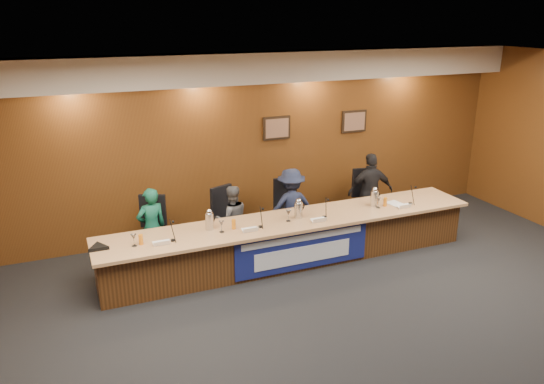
{
  "coord_description": "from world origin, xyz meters",
  "views": [
    {
      "loc": [
        -3.26,
        -4.65,
        3.82
      ],
      "look_at": [
        -0.29,
        2.53,
        1.18
      ],
      "focal_mm": 35.0,
      "sensor_mm": 36.0,
      "label": 1
    }
  ],
  "objects": [
    {
      "name": "juice_glass_a",
      "position": [
        -2.36,
        2.29,
        0.82
      ],
      "size": [
        0.06,
        0.06,
        0.15
      ],
      "primitive_type": "cylinder",
      "color": "orange",
      "rests_on": "dais_top"
    },
    {
      "name": "nameplate_d",
      "position": [
        1.91,
        2.07,
        0.8
      ],
      "size": [
        0.24,
        0.08,
        0.1
      ],
      "primitive_type": "cube",
      "rotation": [
        0.31,
        0.0,
        0.0
      ],
      "color": "white",
      "rests_on": "dais_top"
    },
    {
      "name": "panelist_a",
      "position": [
        -2.07,
        3.11,
        0.64
      ],
      "size": [
        0.52,
        0.4,
        1.29
      ],
      "primitive_type": "imported",
      "rotation": [
        0.0,
        0.0,
        3.35
      ],
      "color": "#11543F",
      "rests_on": "floor"
    },
    {
      "name": "banner_text_lower",
      "position": [
        0.0,
        1.97,
        0.3
      ],
      "size": [
        1.6,
        0.01,
        0.28
      ],
      "primitive_type": "cube",
      "color": "silver",
      "rests_on": "banner"
    },
    {
      "name": "juice_glass_b",
      "position": [
        -0.99,
        2.33,
        0.82
      ],
      "size": [
        0.06,
        0.06,
        0.15
      ],
      "primitive_type": "cylinder",
      "color": "orange",
      "rests_on": "dais_top"
    },
    {
      "name": "juice_glass_c",
      "position": [
        0.09,
        2.34,
        0.82
      ],
      "size": [
        0.06,
        0.06,
        0.15
      ],
      "primitive_type": "cylinder",
      "color": "orange",
      "rests_on": "dais_top"
    },
    {
      "name": "office_chair_b",
      "position": [
        -0.76,
        3.21,
        0.48
      ],
      "size": [
        0.62,
        0.62,
        0.08
      ],
      "primitive_type": "cube",
      "rotation": [
        0.0,
        0.0,
        0.37
      ],
      "color": "black",
      "rests_on": "floor"
    },
    {
      "name": "banner",
      "position": [
        0.0,
        1.99,
        0.38
      ],
      "size": [
        2.2,
        0.02,
        0.65
      ],
      "primitive_type": "cube",
      "color": "navy",
      "rests_on": "dais_body"
    },
    {
      "name": "microphone_b",
      "position": [
        -0.6,
        2.23,
        0.76
      ],
      "size": [
        0.07,
        0.07,
        0.02
      ],
      "primitive_type": "cylinder",
      "color": "black",
      "rests_on": "dais_top"
    },
    {
      "name": "panelist_c",
      "position": [
        0.31,
        3.11,
        0.66
      ],
      "size": [
        0.88,
        0.54,
        1.33
      ],
      "primitive_type": "imported",
      "rotation": [
        0.0,
        0.0,
        3.08
      ],
      "color": "#1A213B",
      "rests_on": "floor"
    },
    {
      "name": "panelist_b",
      "position": [
        -0.76,
        3.11,
        0.58
      ],
      "size": [
        0.59,
        0.47,
        1.16
      ],
      "primitive_type": "imported",
      "rotation": [
        0.0,
        0.0,
        3.08
      ],
      "color": "#515156",
      "rests_on": "floor"
    },
    {
      "name": "banner_text_upper",
      "position": [
        0.0,
        1.97,
        0.58
      ],
      "size": [
        2.0,
        0.01,
        0.1
      ],
      "primitive_type": "cube",
      "color": "silver",
      "rests_on": "banner"
    },
    {
      "name": "microphone_d",
      "position": [
        2.12,
        2.22,
        0.76
      ],
      "size": [
        0.07,
        0.07,
        0.02
      ],
      "primitive_type": "cylinder",
      "color": "black",
      "rests_on": "dais_top"
    },
    {
      "name": "ceiling",
      "position": [
        0.0,
        0.0,
        3.2
      ],
      "size": [
        10.0,
        8.0,
        0.04
      ],
      "primitive_type": "cube",
      "color": "silver",
      "rests_on": "wall_back"
    },
    {
      "name": "floor",
      "position": [
        0.0,
        0.0,
        0.0
      ],
      "size": [
        10.0,
        10.0,
        0.0
      ],
      "primitive_type": "plane",
      "color": "black",
      "rests_on": "ground"
    },
    {
      "name": "carafe_left",
      "position": [
        -1.33,
        2.45,
        0.88
      ],
      "size": [
        0.13,
        0.13,
        0.26
      ],
      "primitive_type": "cylinder",
      "color": "silver",
      "rests_on": "dais_top"
    },
    {
      "name": "nameplate_a",
      "position": [
        -2.1,
        2.13,
        0.8
      ],
      "size": [
        0.24,
        0.08,
        0.1
      ],
      "primitive_type": "cube",
      "rotation": [
        0.31,
        0.0,
        0.0
      ],
      "color": "white",
      "rests_on": "dais_top"
    },
    {
      "name": "paper_stack",
      "position": [
        1.89,
        2.32,
        0.75
      ],
      "size": [
        0.26,
        0.33,
        0.01
      ],
      "primitive_type": "cube",
      "rotation": [
        0.0,
        0.0,
        0.14
      ],
      "color": "white",
      "rests_on": "dais_top"
    },
    {
      "name": "wall_back",
      "position": [
        0.0,
        4.0,
        1.6
      ],
      "size": [
        10.0,
        0.04,
        3.2
      ],
      "primitive_type": "cube",
      "color": "#563013",
      "rests_on": "floor"
    },
    {
      "name": "wall_photo_left",
      "position": [
        0.4,
        3.97,
        1.85
      ],
      "size": [
        0.52,
        0.04,
        0.42
      ],
      "primitive_type": "cube",
      "color": "black",
      "rests_on": "wall_back"
    },
    {
      "name": "office_chair_a",
      "position": [
        -2.07,
        3.21,
        0.48
      ],
      "size": [
        0.63,
        0.63,
        0.08
      ],
      "primitive_type": "cube",
      "rotation": [
        0.0,
        0.0,
        -0.4
      ],
      "color": "black",
      "rests_on": "floor"
    },
    {
      "name": "water_glass_c",
      "position": [
        -0.11,
        2.29,
        0.84
      ],
      "size": [
        0.08,
        0.08,
        0.18
      ],
      "primitive_type": "cylinder",
      "color": "silver",
      "rests_on": "dais_top"
    },
    {
      "name": "panelist_d",
      "position": [
        1.9,
        3.11,
        0.72
      ],
      "size": [
        0.9,
        0.52,
        1.43
      ],
      "primitive_type": "imported",
      "rotation": [
        0.0,
        0.0,
        2.93
      ],
      "color": "black",
      "rests_on": "floor"
    },
    {
      "name": "dais_body",
      "position": [
        0.0,
        2.4,
        0.35
      ],
      "size": [
        6.0,
        0.8,
        0.7
      ],
      "primitive_type": "cube",
      "color": "#482911",
      "rests_on": "floor"
    },
    {
      "name": "nameplate_c",
      "position": [
        0.32,
        2.06,
        0.8
      ],
      "size": [
        0.24,
        0.08,
        0.1
      ],
      "primitive_type": "cube",
      "rotation": [
        0.31,
        0.0,
        0.0
      ],
      "color": "white",
      "rests_on": "dais_top"
    },
    {
      "name": "microphone_a",
      "position": [
        -1.93,
        2.24,
        0.76
      ],
      "size": [
        0.07,
        0.07,
        0.02
      ],
      "primitive_type": "cylinder",
      "color": "black",
      "rests_on": "dais_top"
    },
    {
      "name": "speakerphone",
      "position": [
        -2.93,
        2.36,
        0.78
      ],
      "size": [
        0.32,
        0.32,
        0.05
      ],
      "primitive_type": "cylinder",
      "color": "black",
      "rests_on": "dais_top"
    },
    {
      "name": "wall_photo_right",
      "position": [
        2.0,
        3.97,
        1.85
      ],
      "size": [
        0.52,
        0.04,
        0.42
      ],
      "primitive_type": "cube",
      "color": "black",
      "rests_on": "wall_back"
    },
    {
      "name": "carafe_mid",
      "position": [
        0.1,
        2.37,
        0.88
      ],
      "size": [
        0.13,
        0.13,
        0.25
      ],
      "primitive_type": "cylinder",
      "color": "silver",
      "rests_on": "dais_top"
    },
    {
      "name": "juice_glass_d",
      "position": [
        1.66,
        2.29,
        0.82
      ],
      "size": [
        0.06,
        0.06,
        0.15
      ],
      "primitive_type": "cylinder",
      "color": "orange",
      "rests_on": "dais_top"
    },
    {
      "name": "nameplate_b",
      "position": [
        -0.8,
        2.11,
        0.8
      ],
      "size": [
        0.24,
        0.08,
        0.1
      ],
      "primitive_type": "cube",
      "rotation": [
        0.31,
        0.0,
        0.0
      ],
      "color": "white",
      "rests_on": "dais_top"
    },
    {
      "name": "water_glass_d",
      "position": [
        1.51,
        2.27,
        0.84
      ],
      "size": [
        0.08,
        0.08,
        0.18
      ],
      "primitive_type": "cylinder",
      "color": "silver",
      "rests_on": "dais_top"
    },
    {
      "name": "water_glass_a",
      "position": [
        -2.46,
        2.27,
        0.84
      ],
      "size": [
        0.08,
        0.08,
        0.18
      ],
      "primitive_type": "cylinder",
      "color": "silver",
      "rests_on": "dais_top"
    },
    {
      "name": "office_chair_d",
      "position": [
        1.9,
        3.21,
        0.48
      ],
      "size": [
        0.54,
        0.54,
        0.08
      ],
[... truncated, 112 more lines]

